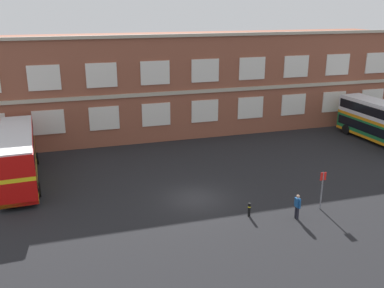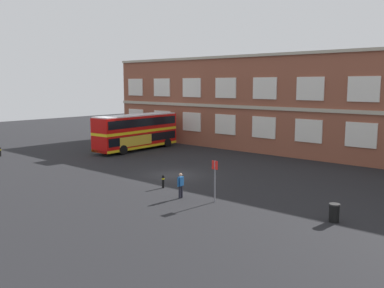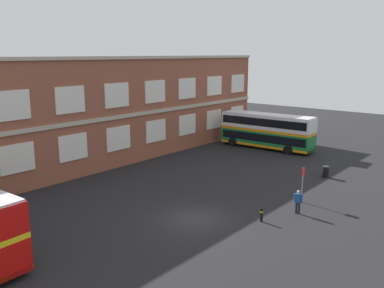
{
  "view_description": "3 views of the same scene",
  "coord_description": "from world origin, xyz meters",
  "px_view_note": "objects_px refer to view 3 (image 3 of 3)",
  "views": [
    {
      "loc": [
        -8.61,
        -27.4,
        13.43
      ],
      "look_at": [
        1.08,
        4.42,
        2.68
      ],
      "focal_mm": 40.62,
      "sensor_mm": 36.0,
      "label": 1
    },
    {
      "loc": [
        23.84,
        -24.89,
        7.55
      ],
      "look_at": [
        0.23,
        2.23,
        2.38
      ],
      "focal_mm": 39.35,
      "sensor_mm": 36.0,
      "label": 2
    },
    {
      "loc": [
        -20.27,
        -16.72,
        10.95
      ],
      "look_at": [
        4.02,
        3.55,
        4.03
      ],
      "focal_mm": 38.87,
      "sensor_mm": 36.0,
      "label": 3
    }
  ],
  "objects_px": {
    "safety_bollard_east": "(261,215)",
    "station_litter_bin": "(326,172)",
    "waiting_passenger": "(298,201)",
    "bus_stand_flag": "(303,181)",
    "double_decker_middle": "(267,130)"
  },
  "relations": [
    {
      "from": "station_litter_bin",
      "to": "waiting_passenger",
      "type": "bearing_deg",
      "value": -168.47
    },
    {
      "from": "double_decker_middle",
      "to": "bus_stand_flag",
      "type": "relative_size",
      "value": 4.12
    },
    {
      "from": "bus_stand_flag",
      "to": "waiting_passenger",
      "type": "bearing_deg",
      "value": -161.27
    },
    {
      "from": "safety_bollard_east",
      "to": "station_litter_bin",
      "type": "bearing_deg",
      "value": 3.48
    },
    {
      "from": "double_decker_middle",
      "to": "safety_bollard_east",
      "type": "bearing_deg",
      "value": -150.93
    },
    {
      "from": "double_decker_middle",
      "to": "station_litter_bin",
      "type": "height_order",
      "value": "double_decker_middle"
    },
    {
      "from": "waiting_passenger",
      "to": "bus_stand_flag",
      "type": "relative_size",
      "value": 0.63
    },
    {
      "from": "station_litter_bin",
      "to": "bus_stand_flag",
      "type": "bearing_deg",
      "value": -170.77
    },
    {
      "from": "double_decker_middle",
      "to": "bus_stand_flag",
      "type": "xyz_separation_m",
      "value": [
        -14.24,
        -11.21,
        -0.51
      ]
    },
    {
      "from": "bus_stand_flag",
      "to": "station_litter_bin",
      "type": "bearing_deg",
      "value": 9.23
    },
    {
      "from": "waiting_passenger",
      "to": "safety_bollard_east",
      "type": "bearing_deg",
      "value": 157.0
    },
    {
      "from": "station_litter_bin",
      "to": "safety_bollard_east",
      "type": "relative_size",
      "value": 1.08
    },
    {
      "from": "double_decker_middle",
      "to": "waiting_passenger",
      "type": "bearing_deg",
      "value": -144.05
    },
    {
      "from": "double_decker_middle",
      "to": "bus_stand_flag",
      "type": "distance_m",
      "value": 18.13
    },
    {
      "from": "waiting_passenger",
      "to": "station_litter_bin",
      "type": "relative_size",
      "value": 1.65
    }
  ]
}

